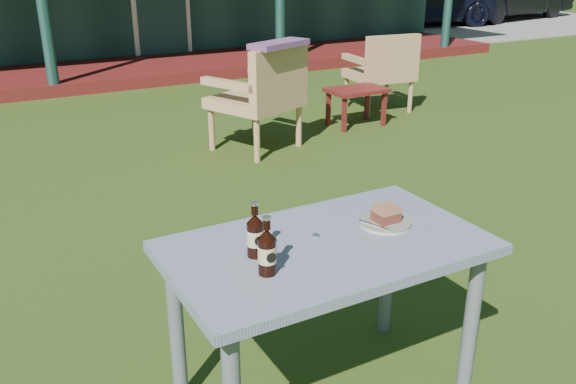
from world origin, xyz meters
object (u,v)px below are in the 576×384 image
cola_bottle_near (255,235)px  armchair_left (263,92)px  cola_bottle_far (267,251)px  plate (385,222)px  cake_slice (386,213)px  side_table (357,94)px  cafe_table (326,267)px  armchair_right (383,68)px

cola_bottle_near → armchair_left: bearing=62.8°
cola_bottle_near → cola_bottle_far: bearing=-99.4°
plate → cola_bottle_near: size_ratio=0.98×
cake_slice → armchair_left: armchair_left is taller
cake_slice → cola_bottle_far: 0.61m
side_table → cola_bottle_near: bearing=-129.9°
cafe_table → armchair_left: armchair_left is taller
side_table → plate: bearing=-123.6°
side_table → cafe_table: bearing=-126.7°
cake_slice → armchair_left: 3.28m
cafe_table → side_table: 4.27m
cake_slice → cola_bottle_near: bearing=179.4°
armchair_right → cake_slice: bearing=-127.4°
cola_bottle_near → armchair_right: cola_bottle_near is taller
armchair_right → armchair_left: bearing=-161.0°
cafe_table → cake_slice: (0.30, 0.03, 0.15)m
cafe_table → plate: plate is taller
cake_slice → armchair_right: (2.86, 3.74, -0.27)m
cola_bottle_far → armchair_right: 5.20m
cola_bottle_far → armchair_right: cola_bottle_far is taller
cafe_table → side_table: size_ratio=2.00×
cola_bottle_far → armchair_right: bearing=48.3°
armchair_right → side_table: armchair_right is taller
cola_bottle_near → armchair_right: 5.08m
plate → armchair_right: bearing=52.6°
plate → armchair_left: 3.28m
armchair_left → plate: bearing=-108.2°
plate → armchair_right: size_ratio=0.23×
cafe_table → cola_bottle_far: bearing=-161.8°
armchair_right → plate: bearing=-127.4°
plate → cake_slice: 0.04m
armchair_left → cola_bottle_near: bearing=-117.2°
cafe_table → armchair_left: (1.32, 3.14, -0.08)m
cake_slice → plate: bearing=-134.0°
cola_bottle_far → cake_slice: bearing=12.1°
armchair_left → side_table: bearing=12.6°
armchair_right → cola_bottle_far: bearing=-131.7°
armchair_right → side_table: 0.72m
cola_bottle_near → armchair_left: (1.59, 3.11, -0.26)m
armchair_left → cafe_table: bearing=-112.7°
cake_slice → side_table: cake_slice is taller
side_table → cake_slice: bearing=-123.6°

